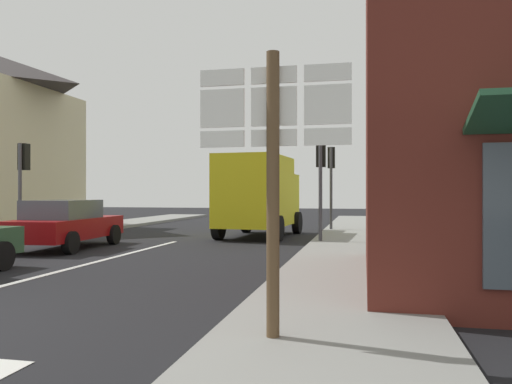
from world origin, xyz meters
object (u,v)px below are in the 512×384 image
Objects in this scene: traffic_light_near_right at (321,167)px; traffic_light_near_left at (23,169)px; delivery_truck at (259,194)px; route_sign_post at (273,163)px; sedan_far at (66,224)px; traffic_light_far_right at (331,169)px.

traffic_light_near_right is 10.08m from traffic_light_near_left.
delivery_truck is at bearing 27.00° from traffic_light_near_left.
traffic_light_near_left reaches higher than route_sign_post.
sedan_far is 7.18m from delivery_truck.
traffic_light_near_right reaches higher than delivery_truck.
route_sign_post is 0.88× the size of traffic_light_far_right.
delivery_truck is 1.53× the size of traffic_light_near_left.
traffic_light_near_right is (2.56, -2.36, 0.89)m from delivery_truck.
sedan_far is 1.25× the size of traffic_light_near_right.
traffic_light_near_right is (7.41, 2.86, 1.78)m from sedan_far.
sedan_far is at bearing 133.57° from route_sign_post.
traffic_light_far_right is at bearing 91.49° from route_sign_post.
sedan_far is 3.42m from traffic_light_near_left.
traffic_light_far_right is 5.30m from traffic_light_near_right.
sedan_far is at bearing -132.91° from delivery_truck.
route_sign_post is 14.22m from traffic_light_near_left.
delivery_truck is 3.59m from traffic_light_near_right.
sedan_far is 0.84× the size of delivery_truck.
traffic_light_near_left is (-9.98, -6.71, -0.21)m from traffic_light_far_right.
traffic_light_near_left is (-10.40, 9.68, 0.49)m from route_sign_post.
route_sign_post is 16.41m from traffic_light_far_right.
delivery_truck is at bearing -131.09° from traffic_light_far_right.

